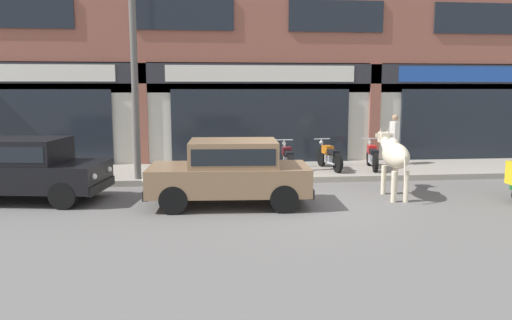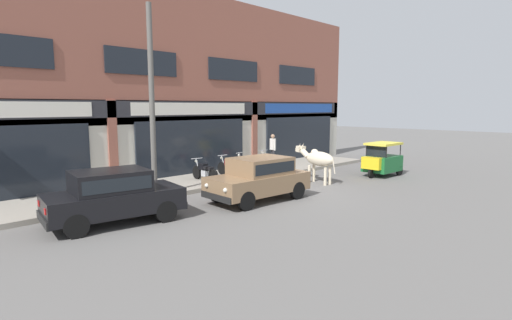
{
  "view_description": "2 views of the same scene",
  "coord_description": "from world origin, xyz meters",
  "px_view_note": "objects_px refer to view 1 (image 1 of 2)",
  "views": [
    {
      "loc": [
        -1.96,
        -11.06,
        2.61
      ],
      "look_at": [
        -0.63,
        1.0,
        0.84
      ],
      "focal_mm": 35.0,
      "sensor_mm": 36.0,
      "label": 1
    },
    {
      "loc": [
        -10.78,
        -9.38,
        3.14
      ],
      "look_at": [
        -0.26,
        1.0,
        1.16
      ],
      "focal_mm": 28.0,
      "sensor_mm": 36.0,
      "label": 2
    }
  ],
  "objects_px": {
    "cow": "(394,156)",
    "motorcycle_1": "(287,158)",
    "utility_pole": "(134,60)",
    "motorcycle_2": "(329,157)",
    "pedestrian": "(394,134)",
    "car_0": "(25,166)",
    "motorcycle_0": "(237,159)",
    "car_1": "(231,169)",
    "motorcycle_3": "(372,156)"
  },
  "relations": [
    {
      "from": "car_1",
      "to": "motorcycle_3",
      "type": "height_order",
      "value": "car_1"
    },
    {
      "from": "car_0",
      "to": "motorcycle_3",
      "type": "distance_m",
      "value": 9.58
    },
    {
      "from": "motorcycle_1",
      "to": "motorcycle_3",
      "type": "relative_size",
      "value": 1.01
    },
    {
      "from": "pedestrian",
      "to": "motorcycle_0",
      "type": "bearing_deg",
      "value": -169.78
    },
    {
      "from": "cow",
      "to": "car_0",
      "type": "height_order",
      "value": "cow"
    },
    {
      "from": "cow",
      "to": "motorcycle_0",
      "type": "distance_m",
      "value": 4.66
    },
    {
      "from": "car_1",
      "to": "motorcycle_3",
      "type": "bearing_deg",
      "value": 38.79
    },
    {
      "from": "motorcycle_1",
      "to": "motorcycle_3",
      "type": "height_order",
      "value": "same"
    },
    {
      "from": "motorcycle_3",
      "to": "pedestrian",
      "type": "height_order",
      "value": "pedestrian"
    },
    {
      "from": "car_0",
      "to": "motorcycle_1",
      "type": "bearing_deg",
      "value": 21.2
    },
    {
      "from": "car_0",
      "to": "motorcycle_0",
      "type": "bearing_deg",
      "value": 26.16
    },
    {
      "from": "cow",
      "to": "motorcycle_1",
      "type": "height_order",
      "value": "cow"
    },
    {
      "from": "motorcycle_3",
      "to": "utility_pole",
      "type": "relative_size",
      "value": 0.28
    },
    {
      "from": "motorcycle_1",
      "to": "motorcycle_3",
      "type": "bearing_deg",
      "value": 3.04
    },
    {
      "from": "motorcycle_0",
      "to": "cow",
      "type": "bearing_deg",
      "value": -40.4
    },
    {
      "from": "motorcycle_2",
      "to": "cow",
      "type": "bearing_deg",
      "value": -77.25
    },
    {
      "from": "car_0",
      "to": "motorcycle_1",
      "type": "xyz_separation_m",
      "value": [
        6.55,
        2.54,
        -0.27
      ]
    },
    {
      "from": "car_0",
      "to": "car_1",
      "type": "relative_size",
      "value": 1.02
    },
    {
      "from": "car_0",
      "to": "motorcycle_3",
      "type": "height_order",
      "value": "car_0"
    },
    {
      "from": "motorcycle_1",
      "to": "car_0",
      "type": "bearing_deg",
      "value": -158.8
    },
    {
      "from": "motorcycle_0",
      "to": "pedestrian",
      "type": "bearing_deg",
      "value": 10.22
    },
    {
      "from": "car_0",
      "to": "pedestrian",
      "type": "relative_size",
      "value": 2.36
    },
    {
      "from": "car_0",
      "to": "cow",
      "type": "bearing_deg",
      "value": -3.43
    },
    {
      "from": "car_1",
      "to": "pedestrian",
      "type": "height_order",
      "value": "pedestrian"
    },
    {
      "from": "cow",
      "to": "car_1",
      "type": "relative_size",
      "value": 0.58
    },
    {
      "from": "motorcycle_1",
      "to": "cow",
      "type": "bearing_deg",
      "value": -56.22
    },
    {
      "from": "motorcycle_2",
      "to": "motorcycle_3",
      "type": "height_order",
      "value": "same"
    },
    {
      "from": "car_0",
      "to": "car_1",
      "type": "xyz_separation_m",
      "value": [
        4.68,
        -0.95,
        0.0
      ]
    },
    {
      "from": "motorcycle_3",
      "to": "pedestrian",
      "type": "relative_size",
      "value": 1.12
    },
    {
      "from": "pedestrian",
      "to": "motorcycle_3",
      "type": "bearing_deg",
      "value": -143.04
    },
    {
      "from": "utility_pole",
      "to": "motorcycle_0",
      "type": "bearing_deg",
      "value": 15.12
    },
    {
      "from": "car_1",
      "to": "motorcycle_0",
      "type": "relative_size",
      "value": 2.04
    },
    {
      "from": "cow",
      "to": "motorcycle_2",
      "type": "bearing_deg",
      "value": 102.75
    },
    {
      "from": "motorcycle_1",
      "to": "pedestrian",
      "type": "height_order",
      "value": "pedestrian"
    },
    {
      "from": "motorcycle_0",
      "to": "motorcycle_2",
      "type": "height_order",
      "value": "same"
    },
    {
      "from": "motorcycle_2",
      "to": "pedestrian",
      "type": "bearing_deg",
      "value": 16.77
    },
    {
      "from": "car_0",
      "to": "motorcycle_1",
      "type": "relative_size",
      "value": 2.09
    },
    {
      "from": "cow",
      "to": "car_0",
      "type": "distance_m",
      "value": 8.61
    },
    {
      "from": "motorcycle_2",
      "to": "utility_pole",
      "type": "bearing_deg",
      "value": -170.08
    },
    {
      "from": "cow",
      "to": "utility_pole",
      "type": "bearing_deg",
      "value": 160.16
    },
    {
      "from": "motorcycle_2",
      "to": "pedestrian",
      "type": "relative_size",
      "value": 1.13
    },
    {
      "from": "motorcycle_0",
      "to": "car_0",
      "type": "bearing_deg",
      "value": -153.84
    },
    {
      "from": "utility_pole",
      "to": "motorcycle_2",
      "type": "bearing_deg",
      "value": 9.92
    },
    {
      "from": "car_0",
      "to": "motorcycle_3",
      "type": "relative_size",
      "value": 2.1
    },
    {
      "from": "car_0",
      "to": "motorcycle_2",
      "type": "xyz_separation_m",
      "value": [
        7.86,
        2.72,
        -0.27
      ]
    },
    {
      "from": "car_1",
      "to": "motorcycle_3",
      "type": "xyz_separation_m",
      "value": [
        4.51,
        3.63,
        -0.27
      ]
    },
    {
      "from": "motorcycle_1",
      "to": "pedestrian",
      "type": "distance_m",
      "value": 3.75
    },
    {
      "from": "cow",
      "to": "car_1",
      "type": "height_order",
      "value": "cow"
    },
    {
      "from": "car_1",
      "to": "utility_pole",
      "type": "height_order",
      "value": "utility_pole"
    },
    {
      "from": "motorcycle_1",
      "to": "utility_pole",
      "type": "bearing_deg",
      "value": -169.37
    }
  ]
}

